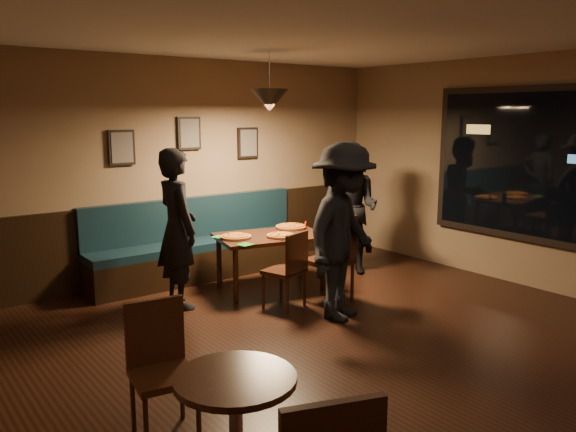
{
  "coord_description": "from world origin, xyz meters",
  "views": [
    {
      "loc": [
        -3.45,
        -3.15,
        2.11
      ],
      "look_at": [
        0.41,
        1.91,
        0.95
      ],
      "focal_mm": 35.47,
      "sensor_mm": 36.0,
      "label": 1
    }
  ],
  "objects_px": {
    "diner_left": "(177,229)",
    "diner_front": "(344,232)",
    "chair_near_right": "(329,259)",
    "cafe_chair_far": "(164,373)",
    "dining_table": "(270,262)",
    "diner_right": "(349,208)",
    "soda_glass": "(322,227)",
    "tabasco_bottle": "(306,225)",
    "booth_bench": "(202,240)",
    "chair_near_left": "(284,269)"
  },
  "relations": [
    {
      "from": "diner_right",
      "to": "soda_glass",
      "type": "height_order",
      "value": "diner_right"
    },
    {
      "from": "cafe_chair_far",
      "to": "diner_front",
      "type": "bearing_deg",
      "value": -150.24
    },
    {
      "from": "tabasco_bottle",
      "to": "soda_glass",
      "type": "bearing_deg",
      "value": -84.82
    },
    {
      "from": "chair_near_right",
      "to": "soda_glass",
      "type": "bearing_deg",
      "value": 52.7
    },
    {
      "from": "diner_left",
      "to": "diner_right",
      "type": "distance_m",
      "value": 2.44
    },
    {
      "from": "booth_bench",
      "to": "chair_near_right",
      "type": "distance_m",
      "value": 1.85
    },
    {
      "from": "chair_near_right",
      "to": "diner_left",
      "type": "height_order",
      "value": "diner_left"
    },
    {
      "from": "chair_near_left",
      "to": "diner_left",
      "type": "relative_size",
      "value": 0.49
    },
    {
      "from": "chair_near_right",
      "to": "diner_front",
      "type": "height_order",
      "value": "diner_front"
    },
    {
      "from": "dining_table",
      "to": "soda_glass",
      "type": "height_order",
      "value": "soda_glass"
    },
    {
      "from": "diner_front",
      "to": "soda_glass",
      "type": "xyz_separation_m",
      "value": [
        0.55,
        0.97,
        -0.17
      ]
    },
    {
      "from": "chair_near_left",
      "to": "chair_near_right",
      "type": "relative_size",
      "value": 0.85
    },
    {
      "from": "chair_near_right",
      "to": "soda_glass",
      "type": "distance_m",
      "value": 0.65
    },
    {
      "from": "chair_near_right",
      "to": "diner_front",
      "type": "relative_size",
      "value": 0.55
    },
    {
      "from": "booth_bench",
      "to": "diner_right",
      "type": "relative_size",
      "value": 1.73
    },
    {
      "from": "diner_right",
      "to": "tabasco_bottle",
      "type": "relative_size",
      "value": 15.69
    },
    {
      "from": "chair_near_left",
      "to": "booth_bench",
      "type": "bearing_deg",
      "value": 78.23
    },
    {
      "from": "chair_near_left",
      "to": "diner_front",
      "type": "bearing_deg",
      "value": -82.74
    },
    {
      "from": "soda_glass",
      "to": "cafe_chair_far",
      "type": "relative_size",
      "value": 0.17
    },
    {
      "from": "cafe_chair_far",
      "to": "booth_bench",
      "type": "bearing_deg",
      "value": -113.85
    },
    {
      "from": "diner_left",
      "to": "diner_front",
      "type": "bearing_deg",
      "value": -136.01
    },
    {
      "from": "diner_left",
      "to": "tabasco_bottle",
      "type": "bearing_deg",
      "value": -90.64
    },
    {
      "from": "soda_glass",
      "to": "tabasco_bottle",
      "type": "distance_m",
      "value": 0.28
    },
    {
      "from": "chair_near_right",
      "to": "diner_front",
      "type": "bearing_deg",
      "value": -119.03
    },
    {
      "from": "diner_front",
      "to": "tabasco_bottle",
      "type": "distance_m",
      "value": 1.37
    },
    {
      "from": "booth_bench",
      "to": "diner_front",
      "type": "bearing_deg",
      "value": -78.97
    },
    {
      "from": "dining_table",
      "to": "cafe_chair_far",
      "type": "xyz_separation_m",
      "value": [
        -2.42,
        -2.19,
        0.11
      ]
    },
    {
      "from": "diner_left",
      "to": "chair_near_right",
      "type": "bearing_deg",
      "value": -119.64
    },
    {
      "from": "chair_near_right",
      "to": "booth_bench",
      "type": "bearing_deg",
      "value": 106.3
    },
    {
      "from": "diner_right",
      "to": "cafe_chair_far",
      "type": "distance_m",
      "value": 4.31
    },
    {
      "from": "chair_near_left",
      "to": "tabasco_bottle",
      "type": "relative_size",
      "value": 7.71
    },
    {
      "from": "chair_near_left",
      "to": "cafe_chair_far",
      "type": "height_order",
      "value": "cafe_chair_far"
    },
    {
      "from": "booth_bench",
      "to": "chair_near_left",
      "type": "height_order",
      "value": "booth_bench"
    },
    {
      "from": "diner_right",
      "to": "cafe_chair_far",
      "type": "height_order",
      "value": "diner_right"
    },
    {
      "from": "chair_near_right",
      "to": "cafe_chair_far",
      "type": "bearing_deg",
      "value": -156.34
    },
    {
      "from": "dining_table",
      "to": "diner_front",
      "type": "distance_m",
      "value": 1.38
    },
    {
      "from": "dining_table",
      "to": "chair_near_right",
      "type": "relative_size",
      "value": 1.25
    },
    {
      "from": "chair_near_left",
      "to": "cafe_chair_far",
      "type": "distance_m",
      "value": 2.66
    },
    {
      "from": "chair_near_left",
      "to": "diner_left",
      "type": "distance_m",
      "value": 1.24
    },
    {
      "from": "booth_bench",
      "to": "diner_left",
      "type": "relative_size",
      "value": 1.72
    },
    {
      "from": "dining_table",
      "to": "diner_right",
      "type": "xyz_separation_m",
      "value": [
        1.28,
        -0.01,
        0.53
      ]
    },
    {
      "from": "dining_table",
      "to": "cafe_chair_far",
      "type": "distance_m",
      "value": 3.26
    },
    {
      "from": "diner_right",
      "to": "dining_table",
      "type": "bearing_deg",
      "value": -105.36
    },
    {
      "from": "diner_right",
      "to": "soda_glass",
      "type": "relative_size",
      "value": 11.74
    },
    {
      "from": "soda_glass",
      "to": "tabasco_bottle",
      "type": "relative_size",
      "value": 1.34
    },
    {
      "from": "chair_near_right",
      "to": "diner_right",
      "type": "relative_size",
      "value": 0.57
    },
    {
      "from": "dining_table",
      "to": "diner_left",
      "type": "height_order",
      "value": "diner_left"
    },
    {
      "from": "diner_right",
      "to": "diner_front",
      "type": "relative_size",
      "value": 0.95
    },
    {
      "from": "tabasco_bottle",
      "to": "cafe_chair_far",
      "type": "relative_size",
      "value": 0.12
    },
    {
      "from": "booth_bench",
      "to": "tabasco_bottle",
      "type": "height_order",
      "value": "booth_bench"
    }
  ]
}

